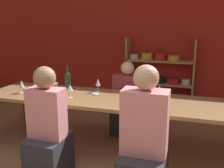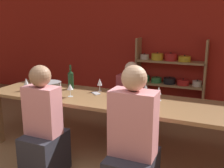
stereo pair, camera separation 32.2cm
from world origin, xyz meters
name	(u,v)px [view 1 (the left image)]	position (x,y,z in m)	size (l,w,h in m)	color
wall_back_red	(146,35)	(0.00, 3.83, 1.35)	(8.80, 0.06, 2.70)	red
shelf_unit	(158,81)	(0.30, 3.63, 0.50)	(1.29, 0.30, 1.31)	tan
dining_table	(110,104)	(-0.02, 1.56, 0.65)	(3.16, 0.80, 0.72)	olive
mixing_bowl	(46,87)	(-0.93, 1.62, 0.78)	(0.31, 0.31, 0.10)	#B7BABC
wine_bottle_dark	(68,80)	(-0.68, 1.75, 0.85)	(0.08, 0.08, 0.33)	#19381E
wine_glass_empty_a	(149,96)	(0.48, 1.39, 0.84)	(0.07, 0.07, 0.17)	white
wine_glass_empty_b	(70,88)	(-0.48, 1.42, 0.84)	(0.08, 0.08, 0.16)	white
wine_glass_red_a	(159,90)	(0.56, 1.69, 0.83)	(0.07, 0.07, 0.17)	white
wine_glass_white_a	(22,84)	(-1.17, 1.44, 0.83)	(0.07, 0.07, 0.17)	white
wine_glass_red_b	(136,97)	(0.34, 1.38, 0.82)	(0.07, 0.07, 0.14)	white
wine_glass_red_c	(146,88)	(0.39, 1.71, 0.84)	(0.08, 0.08, 0.17)	white
wine_glass_white_b	(154,98)	(0.56, 1.30, 0.85)	(0.08, 0.08, 0.18)	white
wine_glass_white_c	(98,83)	(-0.26, 1.79, 0.84)	(0.07, 0.07, 0.17)	white
cell_phone	(95,94)	(-0.25, 1.66, 0.73)	(0.16, 0.15, 0.01)	silver
person_near_a	(144,153)	(0.55, 0.81, 0.47)	(0.40, 0.50, 1.28)	#2D2D38
person_far_a	(127,107)	(0.03, 2.24, 0.39)	(0.39, 0.48, 1.07)	#2D2D38
person_near_b	(48,138)	(-0.46, 0.85, 0.45)	(0.36, 0.45, 1.20)	#2D2D38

